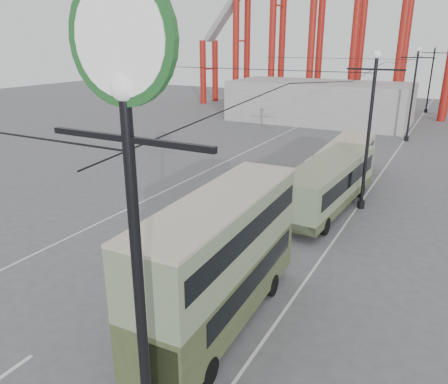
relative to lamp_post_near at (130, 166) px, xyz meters
The scene contains 11 objects.
ground 10.11m from the lamp_post_near, 151.82° to the left, with size 160.00×160.00×0.00m, color #525255.
road_markings 24.87m from the lamp_post_near, 105.88° to the left, with size 12.52×120.00×0.01m.
lamp_post_near is the anchor object (origin of this frame).
lamp_post_mid 21.24m from the lamp_post_near, 90.00° to the left, with size 3.20×0.44×9.32m.
lamp_post_far 43.12m from the lamp_post_near, 90.00° to the left, with size 3.20×0.44×9.32m.
lamp_post_distant 65.08m from the lamp_post_near, 90.00° to the left, with size 3.20×0.44×9.32m.
fairground_shed 51.61m from the lamp_post_near, 103.06° to the left, with size 22.00×10.00×5.00m, color gray.
double_decker_bus 8.65m from the lamp_post_near, 106.67° to the left, with size 2.63×9.15×4.87m.
single_decker_green 20.75m from the lamp_post_near, 95.06° to the left, with size 3.14×11.03×3.08m.
single_decker_cream 26.57m from the lamp_post_near, 94.82° to the left, with size 2.71×9.64×2.98m.
pedestrian 15.73m from the lamp_post_near, 114.79° to the left, with size 0.67×0.44×1.83m, color black.
Camera 1 is at (10.18, -8.25, 9.76)m, focal length 35.00 mm.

